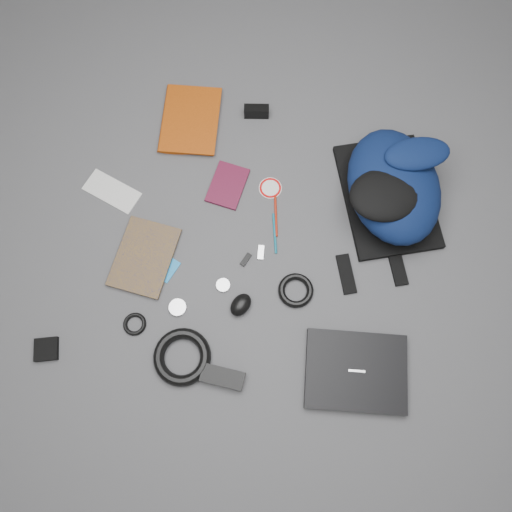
% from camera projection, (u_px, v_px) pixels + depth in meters
% --- Properties ---
extents(ground, '(4.00, 4.00, 0.00)m').
position_uv_depth(ground, '(256.00, 258.00, 1.69)').
color(ground, '#4F4F51').
rests_on(ground, ground).
extents(backpack, '(0.49, 0.56, 0.20)m').
position_uv_depth(backpack, '(394.00, 186.00, 1.66)').
color(backpack, black).
rests_on(backpack, ground).
extents(laptop, '(0.36, 0.30, 0.03)m').
position_uv_depth(laptop, '(356.00, 371.00, 1.57)').
color(laptop, black).
rests_on(laptop, ground).
extents(textbook_red, '(0.25, 0.31, 0.03)m').
position_uv_depth(textbook_red, '(162.00, 118.00, 1.83)').
color(textbook_red, '#8A3307').
rests_on(textbook_red, ground).
extents(comic_book, '(0.19, 0.26, 0.02)m').
position_uv_depth(comic_book, '(119.00, 250.00, 1.69)').
color(comic_book, '#A67A0B').
rests_on(comic_book, ground).
extents(envelope, '(0.21, 0.14, 0.00)m').
position_uv_depth(envelope, '(112.00, 191.00, 1.76)').
color(envelope, silver).
rests_on(envelope, ground).
extents(dvd_case, '(0.12, 0.17, 0.01)m').
position_uv_depth(dvd_case, '(228.00, 185.00, 1.76)').
color(dvd_case, '#420C1F').
rests_on(dvd_case, ground).
extents(compact_camera, '(0.10, 0.05, 0.05)m').
position_uv_depth(compact_camera, '(256.00, 111.00, 1.82)').
color(compact_camera, black).
rests_on(compact_camera, ground).
extents(sticker_disc, '(0.09, 0.09, 0.00)m').
position_uv_depth(sticker_disc, '(270.00, 188.00, 1.76)').
color(sticker_disc, white).
rests_on(sticker_disc, ground).
extents(pen_teal, '(0.05, 0.14, 0.01)m').
position_uv_depth(pen_teal, '(275.00, 233.00, 1.71)').
color(pen_teal, '#0D5E75').
rests_on(pen_teal, ground).
extents(pen_red, '(0.05, 0.15, 0.01)m').
position_uv_depth(pen_red, '(276.00, 216.00, 1.73)').
color(pen_red, '#9F1F0C').
rests_on(pen_red, ground).
extents(id_badge, '(0.08, 0.09, 0.00)m').
position_uv_depth(id_badge, '(168.00, 269.00, 1.68)').
color(id_badge, '#1A7CC4').
rests_on(id_badge, ground).
extents(usb_black, '(0.03, 0.05, 0.01)m').
position_uv_depth(usb_black, '(246.00, 260.00, 1.69)').
color(usb_black, black).
rests_on(usb_black, ground).
extents(usb_silver, '(0.03, 0.05, 0.01)m').
position_uv_depth(usb_silver, '(261.00, 252.00, 1.69)').
color(usb_silver, silver).
rests_on(usb_silver, ground).
extents(mouse, '(0.09, 0.10, 0.04)m').
position_uv_depth(mouse, '(241.00, 305.00, 1.62)').
color(mouse, black).
rests_on(mouse, ground).
extents(headphone_left, '(0.08, 0.08, 0.01)m').
position_uv_depth(headphone_left, '(178.00, 307.00, 1.64)').
color(headphone_left, silver).
rests_on(headphone_left, ground).
extents(headphone_right, '(0.06, 0.06, 0.01)m').
position_uv_depth(headphone_right, '(223.00, 285.00, 1.66)').
color(headphone_right, '#B8B7BA').
rests_on(headphone_right, ground).
extents(cable_coil, '(0.15, 0.15, 0.02)m').
position_uv_depth(cable_coil, '(296.00, 290.00, 1.65)').
color(cable_coil, black).
rests_on(cable_coil, ground).
extents(power_brick, '(0.14, 0.06, 0.03)m').
position_uv_depth(power_brick, '(223.00, 377.00, 1.56)').
color(power_brick, black).
rests_on(power_brick, ground).
extents(power_cord_coil, '(0.22, 0.22, 0.04)m').
position_uv_depth(power_cord_coil, '(182.00, 357.00, 1.58)').
color(power_cord_coil, black).
rests_on(power_cord_coil, ground).
extents(pouch, '(0.09, 0.09, 0.02)m').
position_uv_depth(pouch, '(46.00, 349.00, 1.60)').
color(pouch, black).
rests_on(pouch, ground).
extents(earbud_coil, '(0.09, 0.09, 0.01)m').
position_uv_depth(earbud_coil, '(135.00, 324.00, 1.62)').
color(earbud_coil, black).
rests_on(earbud_coil, ground).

